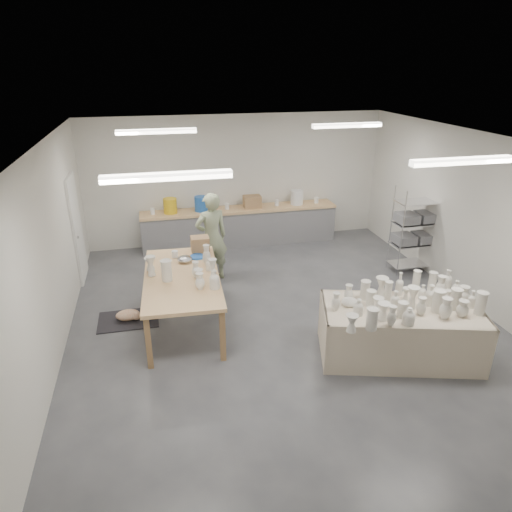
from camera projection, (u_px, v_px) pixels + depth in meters
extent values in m
plane|color=#424449|center=(283.00, 321.00, 7.75)|extent=(8.00, 8.00, 0.00)
cube|color=white|center=(288.00, 143.00, 6.58)|extent=(7.00, 8.00, 0.02)
cube|color=silver|center=(237.00, 180.00, 10.74)|extent=(7.00, 0.02, 3.00)
cube|color=silver|center=(431.00, 417.00, 3.58)|extent=(7.00, 0.02, 3.00)
cube|color=silver|center=(47.00, 260.00, 6.43)|extent=(0.02, 8.00, 3.00)
cube|color=silver|center=(479.00, 223.00, 7.90)|extent=(0.02, 8.00, 3.00)
cube|color=white|center=(77.00, 229.00, 8.94)|extent=(0.05, 0.90, 2.10)
cube|color=white|center=(167.00, 176.00, 4.87)|extent=(1.40, 0.12, 0.08)
cube|color=white|center=(463.00, 161.00, 5.63)|extent=(1.40, 0.12, 0.08)
cube|color=white|center=(157.00, 131.00, 8.01)|extent=(1.40, 0.12, 0.08)
cube|color=white|center=(347.00, 125.00, 8.76)|extent=(1.40, 0.12, 0.08)
cube|color=tan|center=(240.00, 209.00, 10.70)|extent=(4.60, 0.60, 0.06)
cube|color=slate|center=(240.00, 228.00, 10.88)|extent=(4.60, 0.55, 0.84)
cylinder|color=gold|center=(170.00, 206.00, 10.29)|extent=(0.30, 0.30, 0.34)
cylinder|color=#2158B3|center=(201.00, 204.00, 10.43)|extent=(0.30, 0.30, 0.34)
cylinder|color=white|center=(297.00, 197.00, 10.92)|extent=(0.30, 0.30, 0.34)
cube|color=#916946|center=(252.00, 202.00, 10.70)|extent=(0.40, 0.30, 0.28)
cylinder|color=white|center=(153.00, 211.00, 10.24)|extent=(0.10, 0.10, 0.14)
cylinder|color=white|center=(227.00, 206.00, 10.60)|extent=(0.10, 0.10, 0.14)
cylinder|color=white|center=(277.00, 203.00, 10.85)|extent=(0.10, 0.10, 0.14)
cylinder|color=white|center=(316.00, 200.00, 11.06)|extent=(0.10, 0.10, 0.14)
cylinder|color=silver|center=(402.00, 235.00, 9.04)|extent=(0.02, 0.02, 1.80)
cylinder|color=silver|center=(439.00, 232.00, 9.21)|extent=(0.02, 0.02, 1.80)
cylinder|color=silver|center=(391.00, 228.00, 9.43)|extent=(0.02, 0.02, 1.80)
cylinder|color=silver|center=(427.00, 225.00, 9.61)|extent=(0.02, 0.02, 1.80)
cube|color=silver|center=(410.00, 263.00, 9.62)|extent=(0.88, 0.48, 0.02)
cube|color=silver|center=(413.00, 243.00, 9.44)|extent=(0.88, 0.48, 0.02)
cube|color=silver|center=(416.00, 223.00, 9.26)|extent=(0.88, 0.48, 0.02)
cube|color=silver|center=(419.00, 201.00, 9.09)|extent=(0.88, 0.48, 0.02)
cube|color=slate|center=(404.00, 239.00, 9.35)|extent=(0.38, 0.42, 0.18)
cube|color=slate|center=(423.00, 237.00, 9.44)|extent=(0.38, 0.42, 0.18)
cube|color=slate|center=(407.00, 218.00, 9.17)|extent=(0.38, 0.42, 0.18)
cube|color=slate|center=(426.00, 216.00, 9.26)|extent=(0.38, 0.42, 0.18)
cube|color=olive|center=(399.00, 335.00, 6.73)|extent=(2.20, 1.44, 0.70)
cube|color=beige|center=(403.00, 309.00, 6.56)|extent=(2.49, 1.67, 0.03)
cube|color=beige|center=(419.00, 352.00, 6.25)|extent=(2.20, 0.66, 0.80)
cube|color=beige|center=(383.00, 315.00, 7.18)|extent=(2.20, 0.66, 0.80)
cube|color=tan|center=(182.00, 277.00, 7.35)|extent=(1.32, 2.44, 0.06)
cube|color=olive|center=(153.00, 344.00, 6.41)|extent=(0.08, 0.08, 0.83)
cube|color=olive|center=(226.00, 334.00, 6.63)|extent=(0.08, 0.08, 0.83)
cube|color=olive|center=(150.00, 276.00, 8.42)|extent=(0.08, 0.08, 0.83)
cube|color=olive|center=(206.00, 271.00, 8.64)|extent=(0.08, 0.08, 0.83)
ellipsoid|color=silver|center=(185.00, 259.00, 7.83)|extent=(0.26, 0.26, 0.12)
cylinder|color=#2158B3|center=(197.00, 257.00, 8.02)|extent=(0.26, 0.26, 0.03)
cylinder|color=white|center=(175.00, 254.00, 8.01)|extent=(0.11, 0.11, 0.12)
cube|color=#916946|center=(200.00, 244.00, 8.23)|extent=(0.32, 0.26, 0.28)
cube|color=black|center=(128.00, 320.00, 7.79)|extent=(1.00, 0.70, 0.02)
ellipsoid|color=white|center=(128.00, 315.00, 7.75)|extent=(0.46, 0.38, 0.17)
sphere|color=white|center=(136.00, 316.00, 7.69)|extent=(0.15, 0.15, 0.15)
imported|color=#9DAA84|center=(212.00, 237.00, 8.94)|extent=(0.73, 0.57, 1.79)
cylinder|color=#AB2A18|center=(211.00, 259.00, 9.42)|extent=(0.42, 0.42, 0.04)
cylinder|color=silver|center=(218.00, 266.00, 9.47)|extent=(0.02, 0.02, 0.29)
cylinder|color=silver|center=(208.00, 264.00, 9.59)|extent=(0.02, 0.02, 0.29)
cylinder|color=silver|center=(207.00, 269.00, 9.37)|extent=(0.02, 0.02, 0.29)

